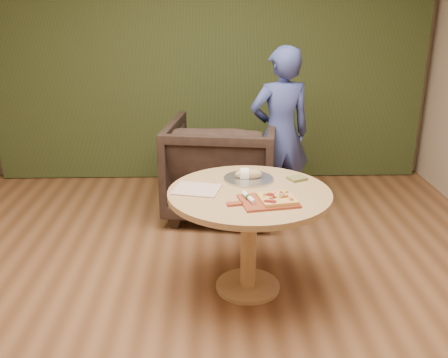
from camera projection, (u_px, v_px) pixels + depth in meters
name	position (u px, v px, depth m)	size (l,w,h in m)	color
room_shell	(207.00, 109.00, 2.73)	(5.04, 6.04, 2.84)	brown
curtain	(209.00, 55.00, 5.46)	(4.80, 0.14, 2.78)	#283418
pedestal_table	(249.00, 210.00, 3.40)	(1.11, 1.11, 0.75)	tan
pizza_paddle	(267.00, 201.00, 3.16)	(0.47, 0.34, 0.01)	#994127
flatbread_pizza	(277.00, 198.00, 3.15)	(0.26, 0.26, 0.04)	#EAB25B
cutlery_roll	(249.00, 197.00, 3.17)	(0.09, 0.19, 0.03)	white
newspaper	(197.00, 189.00, 3.37)	(0.30, 0.25, 0.01)	white
serving_tray	(248.00, 179.00, 3.56)	(0.36, 0.36, 0.02)	silver
bread_roll	(247.00, 174.00, 3.55)	(0.19, 0.09, 0.09)	tan
green_packet	(297.00, 178.00, 3.56)	(0.12, 0.10, 0.02)	#505B29
armchair	(222.00, 162.00, 4.73)	(0.99, 0.93, 1.02)	black
person_standing	(280.00, 134.00, 4.59)	(0.58, 0.38, 1.60)	#344288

